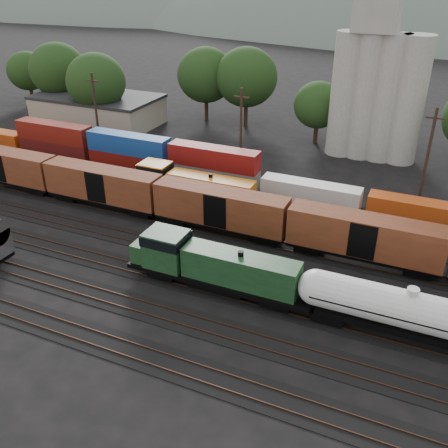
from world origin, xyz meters
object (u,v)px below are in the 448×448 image
at_px(orange_locomotive, 188,186).
at_px(grain_silo, 377,82).
at_px(green_locomotive, 209,264).
at_px(tank_car_a, 409,312).

relative_size(orange_locomotive, grain_silo, 0.62).
xyz_separation_m(green_locomotive, orange_locomotive, (-9.94, 15.00, -0.09)).
height_order(orange_locomotive, grain_silo, grain_silo).
bearing_deg(tank_car_a, orange_locomotive, 151.09).
bearing_deg(grain_silo, green_locomotive, -100.16).
relative_size(tank_car_a, grain_silo, 0.61).
bearing_deg(orange_locomotive, tank_car_a, -28.91).
relative_size(green_locomotive, grain_silo, 0.61).
bearing_deg(orange_locomotive, green_locomotive, -56.48).
xyz_separation_m(tank_car_a, orange_locomotive, (-27.16, 15.00, -0.19)).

